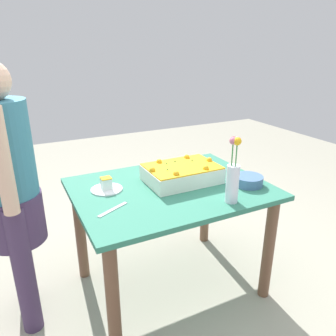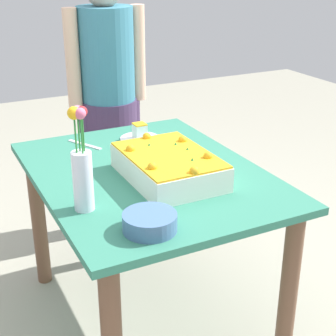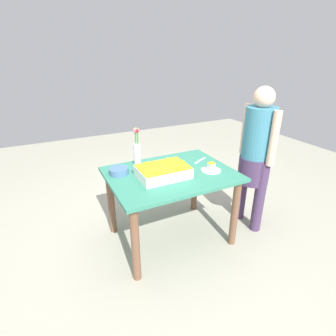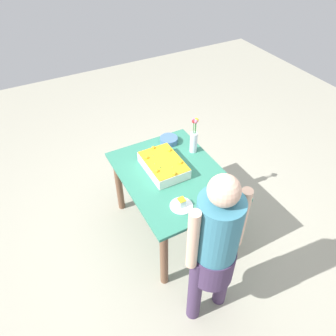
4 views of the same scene
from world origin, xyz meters
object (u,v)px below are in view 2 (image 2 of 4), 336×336
(sheet_cake, at_px, (169,166))
(cake_knife, at_px, (85,145))
(flower_vase, at_px, (82,168))
(fruit_bowl, at_px, (150,222))
(person_standing, at_px, (108,90))
(serving_plate_with_slice, at_px, (140,135))

(sheet_cake, xyz_separation_m, cake_knife, (-0.51, -0.18, -0.05))
(flower_vase, height_order, fruit_bowl, flower_vase)
(person_standing, bearing_deg, cake_knife, -32.14)
(serving_plate_with_slice, height_order, person_standing, person_standing)
(serving_plate_with_slice, bearing_deg, flower_vase, -38.97)
(serving_plate_with_slice, distance_m, person_standing, 0.53)
(flower_vase, relative_size, person_standing, 0.25)
(sheet_cake, relative_size, serving_plate_with_slice, 2.39)
(serving_plate_with_slice, distance_m, flower_vase, 0.74)
(serving_plate_with_slice, bearing_deg, fruit_bowl, -21.62)
(sheet_cake, height_order, fruit_bowl, sheet_cake)
(fruit_bowl, bearing_deg, serving_plate_with_slice, 158.38)
(sheet_cake, bearing_deg, serving_plate_with_slice, 170.09)
(sheet_cake, bearing_deg, flower_vase, -74.86)
(sheet_cake, height_order, cake_knife, sheet_cake)
(flower_vase, distance_m, person_standing, 1.19)
(sheet_cake, distance_m, flower_vase, 0.41)
(serving_plate_with_slice, relative_size, cake_knife, 0.94)
(flower_vase, bearing_deg, fruit_bowl, 31.06)
(serving_plate_with_slice, bearing_deg, sheet_cake, -9.91)
(flower_vase, bearing_deg, serving_plate_with_slice, 141.03)
(person_standing, bearing_deg, fruit_bowl, -15.05)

